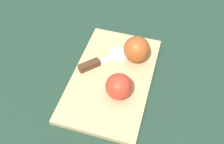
% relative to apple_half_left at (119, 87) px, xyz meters
% --- Properties ---
extents(ground_plane, '(4.00, 4.00, 0.00)m').
position_rel_apple_half_left_xyz_m(ground_plane, '(0.05, 0.04, -0.05)').
color(ground_plane, '#1E3828').
extents(cutting_board, '(0.40, 0.29, 0.01)m').
position_rel_apple_half_left_xyz_m(cutting_board, '(0.05, 0.04, -0.04)').
color(cutting_board, tan).
rests_on(cutting_board, ground_plane).
extents(apple_half_left, '(0.07, 0.07, 0.07)m').
position_rel_apple_half_left_xyz_m(apple_half_left, '(0.00, 0.00, 0.00)').
color(apple_half_left, red).
rests_on(apple_half_left, cutting_board).
extents(apple_half_right, '(0.08, 0.08, 0.08)m').
position_rel_apple_half_left_xyz_m(apple_half_right, '(0.14, 0.01, 0.00)').
color(apple_half_right, '#AD4C1E').
rests_on(apple_half_right, cutting_board).
extents(knife, '(0.15, 0.11, 0.02)m').
position_rel_apple_half_left_xyz_m(knife, '(0.06, 0.11, -0.03)').
color(knife, silver).
rests_on(knife, cutting_board).
extents(apple_slice, '(0.06, 0.06, 0.01)m').
position_rel_apple_half_left_xyz_m(apple_slice, '(0.13, 0.06, -0.03)').
color(apple_slice, '#EFE5C6').
rests_on(apple_slice, cutting_board).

